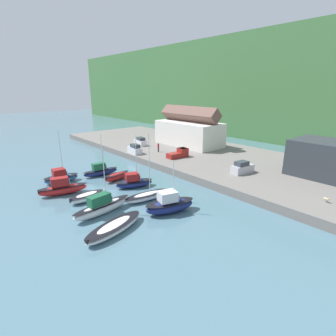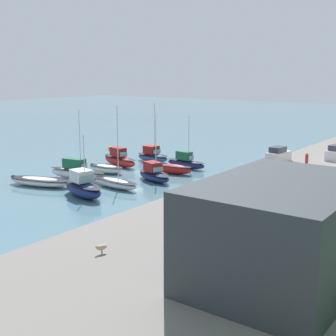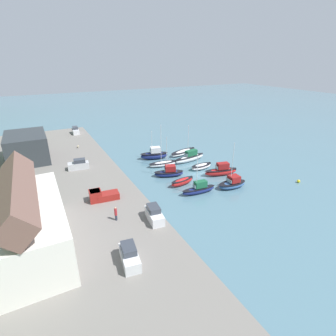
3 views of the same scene
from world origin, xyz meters
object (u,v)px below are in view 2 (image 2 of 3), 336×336
parked_car_0 (233,201)px  mooring_buoy_0 (110,148)px  moored_boat_2 (154,174)px  moored_boat_7 (106,169)px  moored_boat_4 (83,187)px  moored_boat_9 (40,181)px  moored_boat_1 (174,169)px  moored_boat_0 (186,162)px  pickup_truck_0 (289,172)px  parked_car_2 (278,155)px  moored_boat_3 (116,183)px  moored_boat_5 (152,156)px  moored_boat_6 (119,159)px  dog_on_quay (101,247)px  person_on_quay (307,161)px  moored_boat_8 (77,172)px

parked_car_0 → mooring_buoy_0: parked_car_0 is taller
moored_boat_2 → moored_boat_7: 8.23m
moored_boat_7 → parked_car_0: size_ratio=1.26×
moored_boat_7 → moored_boat_4: bearing=26.1°
moored_boat_9 → moored_boat_1: bearing=132.7°
moored_boat_0 → pickup_truck_0: size_ratio=1.57×
moored_boat_2 → moored_boat_9: (10.37, -9.57, -0.33)m
moored_boat_9 → mooring_buoy_0: (-25.06, -11.96, -0.25)m
moored_boat_4 → parked_car_0: bearing=109.2°
parked_car_2 → pickup_truck_0: bearing=-53.5°
moored_boat_3 → moored_boat_5: (-15.86, -6.85, 0.30)m
moored_boat_0 → moored_boat_1: (4.35, 1.00, -0.16)m
parked_car_0 → moored_boat_6: bearing=-110.4°
moored_boat_0 → moored_boat_7: 11.56m
mooring_buoy_0 → moored_boat_0: bearing=74.7°
moored_boat_5 → parked_car_0: moored_boat_5 is taller
moored_boat_5 → dog_on_quay: bearing=36.7°
moored_boat_4 → moored_boat_5: moored_boat_5 is taller
moored_boat_7 → dog_on_quay: (23.93, 22.42, 1.19)m
moored_boat_2 → moored_boat_4: (10.79, -1.58, 0.24)m
moored_boat_1 → parked_car_0: (14.40, 16.85, 1.53)m
moored_boat_1 → person_on_quay: bearing=106.4°
moored_boat_6 → person_on_quay: size_ratio=3.49×
moored_boat_4 → moored_boat_2: bearing=-172.9°
moored_boat_3 → moored_boat_8: moored_boat_3 is taller
moored_boat_3 → moored_boat_9: size_ratio=1.12×
moored_boat_8 → pickup_truck_0: size_ratio=1.84×
moored_boat_3 → moored_boat_4: bearing=3.8°
moored_boat_1 → moored_boat_5: (-5.44, -7.94, 0.19)m
parked_car_0 → moored_boat_7: bearing=-103.2°
moored_boat_7 → mooring_buoy_0: 19.90m
moored_boat_4 → moored_boat_0: bearing=-165.2°
moored_boat_2 → mooring_buoy_0: moored_boat_2 is taller
moored_boat_5 → moored_boat_6: moored_boat_5 is taller
moored_boat_5 → moored_boat_9: (20.63, -1.27, -0.34)m
moored_boat_3 → pickup_truck_0: size_ratio=2.00×
moored_boat_5 → parked_car_2: bearing=107.7°
moored_boat_5 → moored_boat_8: size_ratio=1.01×
mooring_buoy_0 → moored_boat_2: bearing=55.7°
person_on_quay → parked_car_0: bearing=3.3°
moored_boat_9 → parked_car_0: 26.13m
moored_boat_0 → mooring_buoy_0: size_ratio=12.12×
moored_boat_0 → moored_boat_5: (-1.08, -6.94, 0.02)m
moored_boat_0 → moored_boat_4: bearing=3.5°
moored_boat_4 → parked_car_2: size_ratio=1.65×
moored_boat_0 → moored_boat_1: 4.47m
moored_boat_6 → moored_boat_9: (14.97, 0.46, -0.45)m
parked_car_2 → mooring_buoy_0: 31.89m
moored_boat_5 → parked_car_2: moored_boat_5 is taller
moored_boat_7 → dog_on_quay: 32.81m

